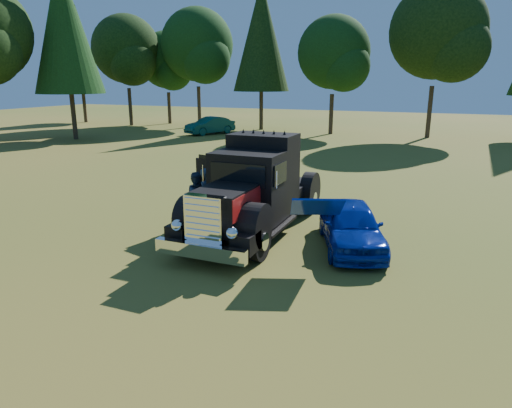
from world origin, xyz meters
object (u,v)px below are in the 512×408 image
at_px(spectator_far, 198,199).
at_px(hotrod_coupe, 351,225).
at_px(diamond_t_truck, 253,193).
at_px(distant_teal_car, 210,126).
at_px(spectator_near, 208,199).

bearing_deg(spectator_far, hotrod_coupe, -79.52).
distance_m(diamond_t_truck, hotrod_coupe, 3.17).
xyz_separation_m(diamond_t_truck, spectator_far, (-1.90, -0.08, -0.38)).
xyz_separation_m(hotrod_coupe, distant_teal_car, (-17.02, 23.17, 0.07)).
xyz_separation_m(hotrod_coupe, spectator_far, (-5.01, 0.10, 0.23)).
xyz_separation_m(diamond_t_truck, spectator_near, (-1.39, -0.31, -0.28)).
xyz_separation_m(spectator_near, distant_teal_car, (-12.52, 23.31, -0.26)).
bearing_deg(spectator_near, distant_teal_car, 33.60).
bearing_deg(hotrod_coupe, spectator_far, 178.84).
bearing_deg(spectator_near, hotrod_coupe, -82.93).
bearing_deg(diamond_t_truck, spectator_near, -167.43).
distance_m(diamond_t_truck, spectator_far, 1.94).
bearing_deg(hotrod_coupe, distant_teal_car, 126.30).
distance_m(spectator_near, distant_teal_car, 26.46).
relative_size(spectator_near, distant_teal_car, 0.44).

